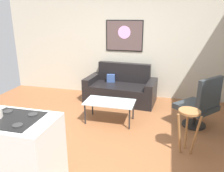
% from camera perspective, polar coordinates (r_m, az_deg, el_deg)
% --- Properties ---
extents(ground, '(6.40, 6.40, 0.04)m').
position_cam_1_polar(ground, '(4.01, -4.48, -13.63)').
color(ground, brown).
extents(back_wall, '(6.40, 0.05, 2.80)m').
position_cam_1_polar(back_wall, '(5.81, 3.00, 11.14)').
color(back_wall, '#BBB5A2').
rests_on(back_wall, ground).
extents(couch, '(1.76, 0.95, 0.91)m').
position_cam_1_polar(couch, '(5.55, 2.24, -0.85)').
color(couch, black).
rests_on(couch, ground).
extents(coffee_table, '(0.98, 0.53, 0.43)m').
position_cam_1_polar(coffee_table, '(4.43, -0.61, -4.44)').
color(coffee_table, silver).
rests_on(coffee_table, ground).
extents(armchair, '(0.88, 0.88, 1.02)m').
position_cam_1_polar(armchair, '(4.47, 21.66, -4.33)').
color(armchair, black).
rests_on(armchair, ground).
extents(bar_stool, '(0.37, 0.37, 0.70)m').
position_cam_1_polar(bar_stool, '(3.60, 18.96, -8.29)').
color(bar_stool, '#9B683A').
rests_on(bar_stool, ground).
extents(wall_painting, '(0.94, 0.03, 0.77)m').
position_cam_1_polar(wall_painting, '(5.75, 3.16, 12.71)').
color(wall_painting, black).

